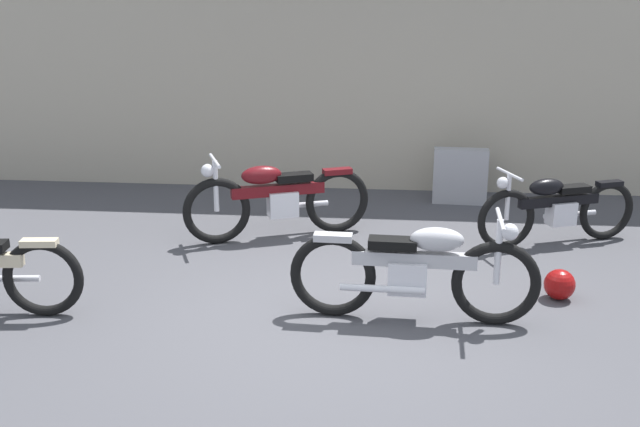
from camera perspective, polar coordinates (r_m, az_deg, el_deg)
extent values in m
plane|color=#47474C|center=(6.97, 0.71, -7.45)|extent=(40.00, 40.00, 0.00)
cube|color=#B2A893|center=(10.75, 2.70, 11.33)|extent=(18.00, 0.30, 3.60)
cube|color=#9E9EA3|center=(10.32, 10.26, 2.72)|extent=(0.71, 0.24, 0.73)
sphere|color=maroon|center=(7.57, 17.18, -5.01)|extent=(0.29, 0.29, 0.29)
torus|color=black|center=(7.24, -19.66, -4.50)|extent=(0.72, 0.17, 0.71)
cube|color=beige|center=(7.13, -19.93, -2.03)|extent=(0.32, 0.15, 0.06)
cylinder|color=silver|center=(7.50, -22.35, -4.45)|extent=(0.68, 0.13, 0.06)
torus|color=black|center=(8.69, 13.52, -0.43)|extent=(0.66, 0.32, 0.68)
torus|color=black|center=(9.35, 20.29, 0.21)|extent=(0.66, 0.32, 0.68)
cube|color=silver|center=(9.03, 17.29, 0.04)|extent=(0.34, 0.28, 0.26)
cube|color=black|center=(8.96, 17.12, 0.92)|extent=(0.93, 0.43, 0.11)
ellipsoid|color=black|center=(8.83, 16.30, 1.89)|extent=(0.45, 0.32, 0.19)
cube|color=black|center=(9.02, 18.09, 1.73)|extent=(0.41, 0.29, 0.07)
cube|color=black|center=(9.27, 20.49, 2.08)|extent=(0.32, 0.21, 0.06)
cylinder|color=silver|center=(8.62, 13.64, 1.19)|extent=(0.05, 0.05, 0.51)
cylinder|color=silver|center=(8.56, 13.76, 2.83)|extent=(0.22, 0.52, 0.03)
sphere|color=silver|center=(8.54, 13.27, 2.20)|extent=(0.13, 0.13, 0.13)
cylinder|color=silver|center=(9.23, 17.86, -0.06)|extent=(0.63, 0.28, 0.06)
torus|color=black|center=(6.81, 12.79, -5.03)|extent=(0.76, 0.12, 0.76)
torus|color=black|center=(6.82, 0.95, -4.56)|extent=(0.76, 0.12, 0.76)
cube|color=silver|center=(6.77, 6.43, -4.64)|extent=(0.34, 0.22, 0.29)
cube|color=#ADADB2|center=(6.71, 6.92, -3.34)|extent=(1.07, 0.15, 0.12)
ellipsoid|color=#ADADB2|center=(6.65, 8.59, -1.89)|extent=(0.46, 0.23, 0.21)
cube|color=black|center=(6.67, 5.36, -2.19)|extent=(0.42, 0.20, 0.08)
cube|color=#ADADB2|center=(6.70, 0.96, -1.75)|extent=(0.34, 0.14, 0.06)
cylinder|color=silver|center=(6.71, 12.95, -2.77)|extent=(0.06, 0.06, 0.57)
cylinder|color=silver|center=(6.62, 13.12, -0.45)|extent=(0.06, 0.60, 0.04)
sphere|color=silver|center=(6.66, 13.77, -1.33)|extent=(0.15, 0.15, 0.15)
cylinder|color=silver|center=(6.69, 4.60, -5.54)|extent=(0.73, 0.09, 0.06)
torus|color=black|center=(8.69, -7.59, 0.19)|extent=(0.74, 0.37, 0.76)
torus|color=black|center=(9.00, 1.27, 0.94)|extent=(0.74, 0.37, 0.76)
cube|color=silver|center=(8.83, -2.75, 0.73)|extent=(0.39, 0.32, 0.29)
cube|color=#590F14|center=(8.77, -3.10, 1.74)|extent=(1.03, 0.49, 0.12)
ellipsoid|color=#590F14|center=(8.68, -4.32, 2.84)|extent=(0.50, 0.36, 0.21)
cube|color=black|center=(8.78, -1.92, 2.69)|extent=(0.46, 0.33, 0.08)
cube|color=#590F14|center=(8.91, 1.29, 3.12)|extent=(0.36, 0.24, 0.06)
cylinder|color=silver|center=(8.61, -7.66, 2.01)|extent=(0.06, 0.06, 0.57)
cylinder|color=silver|center=(8.54, -7.74, 3.86)|extent=(0.26, 0.57, 0.04)
sphere|color=silver|center=(8.56, -8.26, 3.14)|extent=(0.15, 0.15, 0.15)
cylinder|color=silver|center=(9.01, -1.65, 0.61)|extent=(0.70, 0.33, 0.06)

